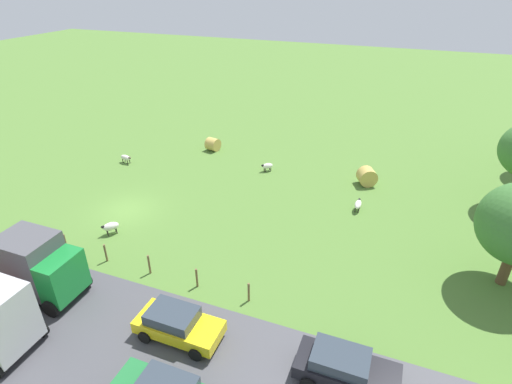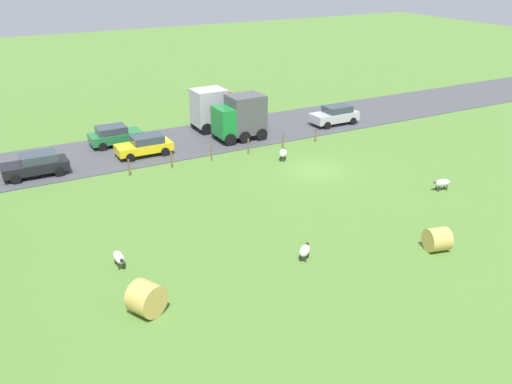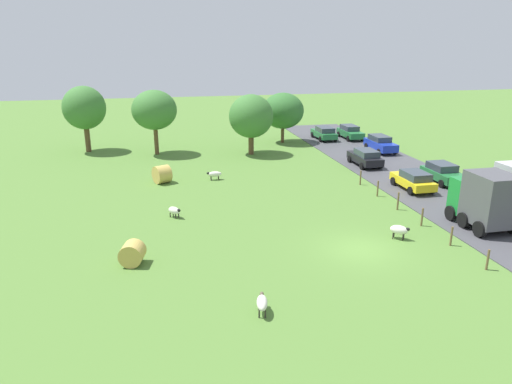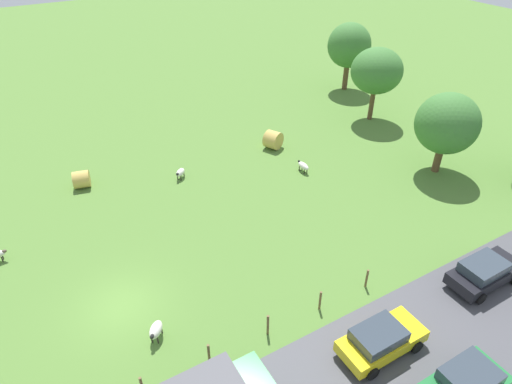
% 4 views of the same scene
% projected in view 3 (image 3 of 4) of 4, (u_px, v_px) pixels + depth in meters
% --- Properties ---
extents(ground_plane, '(160.00, 160.00, 0.00)m').
position_uv_depth(ground_plane, '(360.00, 250.00, 26.41)').
color(ground_plane, '#517A33').
extents(sheep_0, '(1.26, 0.46, 0.73)m').
position_uv_depth(sheep_0, '(214.00, 174.00, 39.65)').
color(sheep_0, silver).
rests_on(sheep_0, ground_plane).
extents(sheep_1, '(0.68, 1.28, 0.76)m').
position_uv_depth(sheep_1, '(262.00, 303.00, 20.05)').
color(sheep_1, silver).
rests_on(sheep_1, ground_plane).
extents(sheep_2, '(1.14, 1.06, 0.85)m').
position_uv_depth(sheep_2, '(399.00, 230.00, 27.67)').
color(sheep_2, silver).
rests_on(sheep_2, ground_plane).
extents(sheep_3, '(0.98, 1.03, 0.74)m').
position_uv_depth(sheep_3, '(174.00, 211.00, 31.10)').
color(sheep_3, silver).
rests_on(sheep_3, ground_plane).
extents(hay_bale_0, '(1.45, 1.36, 1.23)m').
position_uv_depth(hay_bale_0, '(132.00, 253.00, 24.51)').
color(hay_bale_0, tan).
rests_on(hay_bale_0, ground_plane).
extents(hay_bale_1, '(1.68, 1.82, 1.46)m').
position_uv_depth(hay_bale_1, '(162.00, 174.00, 38.72)').
color(hay_bale_1, tan).
rests_on(hay_bale_1, ground_plane).
extents(tree_0, '(4.52, 4.52, 6.56)m').
position_uv_depth(tree_0, '(154.00, 110.00, 47.53)').
color(tree_0, brown).
rests_on(tree_0, ground_plane).
extents(tree_1, '(4.49, 4.49, 6.12)m').
position_uv_depth(tree_1, '(251.00, 116.00, 47.75)').
color(tree_1, brown).
rests_on(tree_1, ground_plane).
extents(tree_2, '(4.37, 4.37, 6.84)m').
position_uv_depth(tree_2, '(84.00, 108.00, 48.71)').
color(tree_2, brown).
rests_on(tree_2, ground_plane).
extents(tree_3, '(4.73, 4.73, 5.67)m').
position_uv_depth(tree_3, '(283.00, 111.00, 53.48)').
color(tree_3, brown).
rests_on(tree_3, ground_plane).
extents(fence_post_0, '(0.12, 0.12, 1.12)m').
position_uv_depth(fence_post_0, '(488.00, 260.00, 23.92)').
color(fence_post_0, brown).
rests_on(fence_post_0, ground_plane).
extents(fence_post_1, '(0.12, 0.12, 1.15)m').
position_uv_depth(fence_post_1, '(451.00, 236.00, 26.79)').
color(fence_post_1, brown).
rests_on(fence_post_1, ground_plane).
extents(fence_post_2, '(0.12, 0.12, 1.19)m').
position_uv_depth(fence_post_2, '(422.00, 217.00, 29.65)').
color(fence_post_2, brown).
rests_on(fence_post_2, ground_plane).
extents(fence_post_3, '(0.12, 0.12, 1.27)m').
position_uv_depth(fence_post_3, '(398.00, 201.00, 32.51)').
color(fence_post_3, brown).
rests_on(fence_post_3, ground_plane).
extents(fence_post_4, '(0.12, 0.12, 1.21)m').
position_uv_depth(fence_post_4, '(378.00, 189.00, 35.39)').
color(fence_post_4, brown).
rests_on(fence_post_4, ground_plane).
extents(fence_post_5, '(0.12, 0.12, 1.19)m').
position_uv_depth(fence_post_5, '(361.00, 178.00, 38.26)').
color(fence_post_5, brown).
rests_on(fence_post_5, ground_plane).
extents(truck_1, '(2.60, 3.99, 3.57)m').
position_uv_depth(truck_1, '(485.00, 199.00, 28.93)').
color(truck_1, '#197F33').
rests_on(truck_1, road_strip).
extents(car_0, '(2.07, 4.42, 1.51)m').
position_uv_depth(car_0, '(324.00, 133.00, 55.78)').
color(car_0, '#237238').
rests_on(car_0, road_strip).
extents(car_2, '(2.03, 4.13, 1.49)m').
position_uv_depth(car_2, '(413.00, 180.00, 36.78)').
color(car_2, yellow).
rests_on(car_2, road_strip).
extents(car_3, '(2.00, 4.58, 1.65)m').
position_uv_depth(car_3, '(380.00, 143.00, 49.63)').
color(car_3, '#1933B2').
rests_on(car_3, road_strip).
extents(car_4, '(1.98, 4.47, 1.56)m').
position_uv_depth(car_4, '(350.00, 132.00, 56.25)').
color(car_4, '#237238').
rests_on(car_4, road_strip).
extents(car_5, '(2.04, 4.30, 1.53)m').
position_uv_depth(car_5, '(365.00, 157.00, 43.95)').
color(car_5, black).
rests_on(car_5, road_strip).
extents(car_6, '(2.13, 4.04, 1.55)m').
position_uv_depth(car_6, '(443.00, 173.00, 38.71)').
color(car_6, '#237238').
rests_on(car_6, road_strip).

